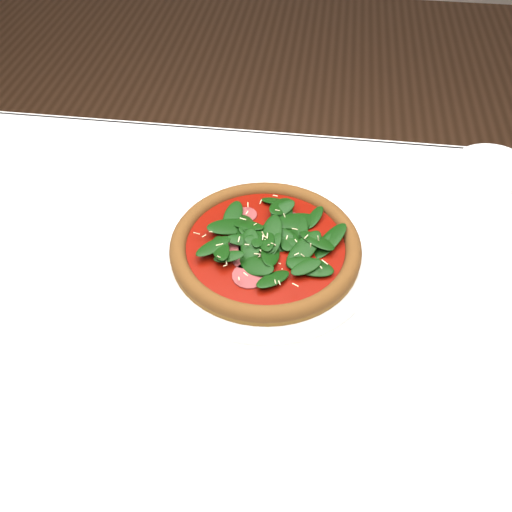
# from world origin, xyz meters

# --- Properties ---
(ground) EXTENTS (6.00, 6.00, 0.00)m
(ground) POSITION_xyz_m (0.00, 0.00, 0.00)
(ground) COLOR brown
(ground) RESTS_ON ground
(dining_table) EXTENTS (1.21, 0.81, 0.75)m
(dining_table) POSITION_xyz_m (0.00, 0.00, 0.65)
(dining_table) COLOR white
(dining_table) RESTS_ON ground
(plate) EXTENTS (0.31, 0.31, 0.01)m
(plate) POSITION_xyz_m (0.05, 0.09, 0.76)
(plate) COLOR white
(plate) RESTS_ON dining_table
(pizza) EXTENTS (0.35, 0.35, 0.03)m
(pizza) POSITION_xyz_m (0.05, 0.09, 0.77)
(pizza) COLOR brown
(pizza) RESTS_ON plate
(saucer_far) EXTENTS (0.13, 0.13, 0.01)m
(saucer_far) POSITION_xyz_m (0.41, 0.34, 0.76)
(saucer_far) COLOR white
(saucer_far) RESTS_ON dining_table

